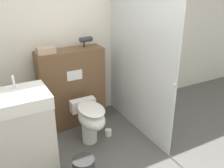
# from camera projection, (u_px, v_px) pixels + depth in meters

# --- Properties ---
(wall_back) EXTENTS (8.00, 0.06, 2.50)m
(wall_back) POSITION_uv_depth(u_px,v_px,m) (78.00, 39.00, 3.74)
(wall_back) COLOR silver
(wall_back) RESTS_ON ground_plane
(partition_panel) EXTENTS (0.95, 0.33, 1.17)m
(partition_panel) POSITION_uv_depth(u_px,v_px,m) (72.00, 88.00, 3.70)
(partition_panel) COLOR brown
(partition_panel) RESTS_ON ground_plane
(shower_glass) EXTENTS (0.04, 1.56, 2.04)m
(shower_glass) POSITION_uv_depth(u_px,v_px,m) (138.00, 63.00, 3.41)
(shower_glass) COLOR silver
(shower_glass) RESTS_ON ground_plane
(toilet) EXTENTS (0.35, 0.60, 0.56)m
(toilet) POSITION_uv_depth(u_px,v_px,m) (90.00, 119.00, 3.30)
(toilet) COLOR white
(toilet) RESTS_ON ground_plane
(sink_vanity) EXTENTS (0.61, 0.52, 1.16)m
(sink_vanity) POSITION_uv_depth(u_px,v_px,m) (24.00, 135.00, 2.72)
(sink_vanity) COLOR beige
(sink_vanity) RESTS_ON ground_plane
(hair_drier) EXTENTS (0.21, 0.07, 0.15)m
(hair_drier) POSITION_uv_depth(u_px,v_px,m) (86.00, 40.00, 3.56)
(hair_drier) COLOR #2D2D33
(hair_drier) RESTS_ON partition_panel
(folded_towel) EXTENTS (0.24, 0.18, 0.09)m
(folded_towel) POSITION_uv_depth(u_px,v_px,m) (46.00, 50.00, 3.28)
(folded_towel) COLOR tan
(folded_towel) RESTS_ON partition_panel
(spare_toilet_roll) EXTENTS (0.10, 0.10, 0.09)m
(spare_toilet_roll) POSITION_uv_depth(u_px,v_px,m) (108.00, 132.00, 3.58)
(spare_toilet_roll) COLOR white
(spare_toilet_roll) RESTS_ON ground_plane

